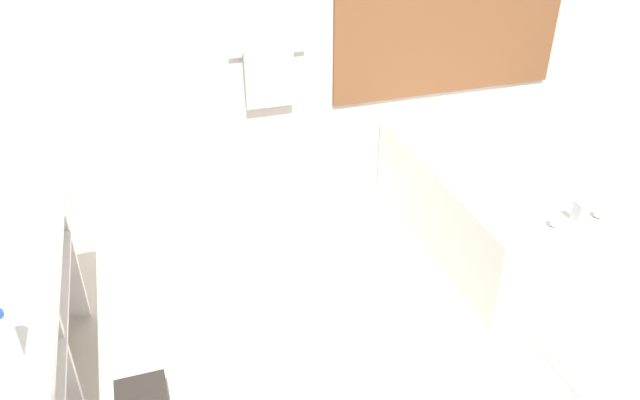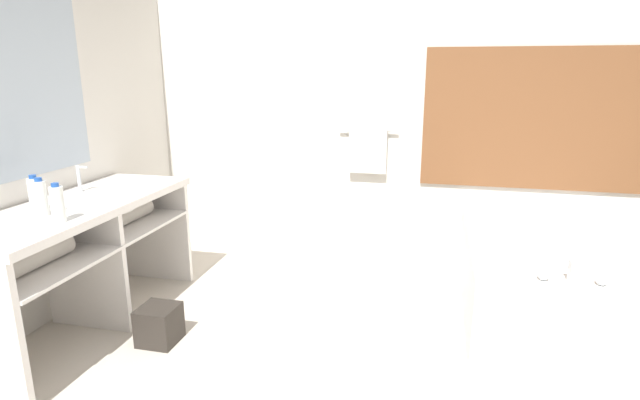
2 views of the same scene
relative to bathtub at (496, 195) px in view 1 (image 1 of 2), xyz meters
The scene contains 4 objects.
wall_back_with_blinds 1.66m from the bathtub, 137.99° to the left, with size 7.40×0.13×2.70m.
bathtub is the anchor object (origin of this frame).
water_bottle_2 3.01m from the bathtub, 155.82° to the right, with size 0.07×0.07×0.21m.
bath_mat 1.27m from the bathtub, 92.19° to the right, with size 0.56×0.67×0.02m.
Camera 1 is at (-1.16, -1.59, 2.41)m, focal length 35.00 mm.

